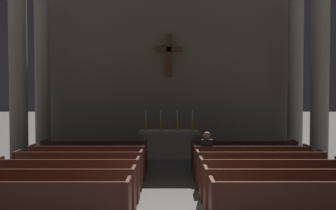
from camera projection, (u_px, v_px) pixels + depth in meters
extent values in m
cube|color=#4C2319|center=(36.00, 210.00, 6.28)|extent=(3.02, 0.40, 0.05)
cube|color=#4C2319|center=(31.00, 197.00, 6.05)|extent=(3.02, 0.05, 0.50)
cube|color=#4C2319|center=(127.00, 207.00, 6.27)|extent=(0.06, 0.50, 0.95)
cube|color=#4C2319|center=(54.00, 193.00, 7.29)|extent=(3.02, 0.40, 0.05)
cube|color=#4C2319|center=(50.00, 182.00, 7.06)|extent=(3.02, 0.05, 0.50)
cube|color=#4C2319|center=(57.00, 202.00, 7.48)|extent=(3.02, 0.04, 0.40)
cube|color=#4C2319|center=(133.00, 191.00, 7.27)|extent=(0.06, 0.50, 0.95)
cube|color=#4C2319|center=(68.00, 181.00, 8.30)|extent=(3.02, 0.40, 0.05)
cube|color=#4C2319|center=(65.00, 171.00, 8.06)|extent=(3.02, 0.05, 0.50)
cube|color=#4C2319|center=(70.00, 189.00, 8.48)|extent=(3.02, 0.04, 0.40)
cube|color=#4C2319|center=(137.00, 179.00, 8.28)|extent=(0.06, 0.50, 0.95)
cube|color=#4C2319|center=(78.00, 172.00, 9.30)|extent=(3.02, 0.40, 0.05)
cube|color=#4C2319|center=(76.00, 162.00, 9.07)|extent=(3.02, 0.05, 0.50)
cube|color=#4C2319|center=(80.00, 179.00, 9.49)|extent=(3.02, 0.04, 0.40)
cube|color=#4C2319|center=(140.00, 170.00, 9.28)|extent=(0.06, 0.50, 0.95)
cube|color=#4C2319|center=(16.00, 170.00, 9.27)|extent=(0.06, 0.50, 0.95)
cube|color=#4C2319|center=(87.00, 164.00, 10.31)|extent=(3.02, 0.40, 0.05)
cube|color=#4C2319|center=(85.00, 155.00, 10.07)|extent=(3.02, 0.05, 0.50)
cube|color=#4C2319|center=(88.00, 171.00, 10.49)|extent=(3.02, 0.04, 0.40)
cube|color=#4C2319|center=(143.00, 162.00, 10.29)|extent=(0.06, 0.50, 0.95)
cube|color=#4C2319|center=(31.00, 162.00, 10.28)|extent=(0.06, 0.50, 0.95)
cube|color=#4C2319|center=(94.00, 158.00, 11.31)|extent=(3.02, 0.40, 0.05)
cube|color=#4C2319|center=(92.00, 150.00, 11.08)|extent=(3.02, 0.05, 0.50)
cube|color=#4C2319|center=(95.00, 164.00, 11.50)|extent=(3.02, 0.04, 0.40)
cube|color=#4C2319|center=(145.00, 156.00, 11.30)|extent=(0.06, 0.50, 0.95)
cube|color=#4C2319|center=(43.00, 156.00, 11.29)|extent=(0.06, 0.50, 0.95)
cube|color=#4C2319|center=(302.00, 209.00, 6.30)|extent=(3.02, 0.40, 0.05)
cube|color=#4C2319|center=(307.00, 197.00, 6.06)|extent=(3.02, 0.05, 0.50)
cube|color=#4C2319|center=(211.00, 207.00, 6.27)|extent=(0.06, 0.50, 0.95)
cube|color=#4C2319|center=(284.00, 193.00, 7.30)|extent=(3.02, 0.40, 0.05)
cube|color=#4C2319|center=(287.00, 182.00, 7.07)|extent=(3.02, 0.05, 0.50)
cube|color=#4C2319|center=(281.00, 202.00, 7.49)|extent=(3.02, 0.04, 0.40)
cube|color=#4C2319|center=(205.00, 191.00, 7.28)|extent=(0.06, 0.50, 0.95)
cube|color=#4C2319|center=(269.00, 181.00, 8.31)|extent=(3.02, 0.40, 0.05)
cube|color=#4C2319|center=(272.00, 171.00, 8.07)|extent=(3.02, 0.05, 0.50)
cube|color=#4C2319|center=(267.00, 189.00, 8.49)|extent=(3.02, 0.04, 0.40)
cube|color=#4C2319|center=(200.00, 179.00, 8.28)|extent=(0.06, 0.50, 0.95)
cube|color=#4C2319|center=(258.00, 172.00, 9.31)|extent=(3.02, 0.40, 0.05)
cube|color=#4C2319|center=(261.00, 162.00, 9.08)|extent=(3.02, 0.05, 0.50)
cube|color=#4C2319|center=(257.00, 179.00, 9.50)|extent=(3.02, 0.04, 0.40)
cube|color=#4C2319|center=(197.00, 170.00, 9.29)|extent=(0.06, 0.50, 0.95)
cube|color=#4C2319|center=(321.00, 170.00, 9.30)|extent=(0.06, 0.50, 0.95)
cube|color=#4C2319|center=(249.00, 164.00, 10.32)|extent=(3.02, 0.40, 0.05)
cube|color=#4C2319|center=(251.00, 155.00, 10.09)|extent=(3.02, 0.05, 0.50)
cube|color=#4C2319|center=(248.00, 171.00, 10.51)|extent=(3.02, 0.04, 0.40)
cube|color=#4C2319|center=(194.00, 162.00, 10.29)|extent=(0.06, 0.50, 0.95)
cube|color=#4C2319|center=(306.00, 162.00, 10.30)|extent=(0.06, 0.50, 0.95)
cube|color=#4C2319|center=(242.00, 157.00, 11.32)|extent=(3.02, 0.40, 0.05)
cube|color=#4C2319|center=(244.00, 150.00, 11.09)|extent=(3.02, 0.05, 0.50)
cube|color=#4C2319|center=(241.00, 164.00, 11.51)|extent=(3.02, 0.04, 0.40)
cube|color=#4C2319|center=(191.00, 156.00, 11.30)|extent=(0.06, 0.50, 0.95)
cube|color=#4C2319|center=(293.00, 156.00, 11.31)|extent=(0.06, 0.50, 0.95)
cube|color=#9E998E|center=(18.00, 164.00, 12.07)|extent=(0.79, 0.79, 0.20)
cylinder|color=#9E998E|center=(17.00, 68.00, 11.96)|extent=(0.57, 0.57, 6.34)
cube|color=#9E998E|center=(318.00, 163.00, 12.09)|extent=(0.79, 0.79, 0.20)
cylinder|color=#9E998E|center=(319.00, 68.00, 11.99)|extent=(0.57, 0.57, 6.34)
cube|color=#9E998E|center=(42.00, 152.00, 14.38)|extent=(0.79, 0.79, 0.20)
cylinder|color=#9E998E|center=(41.00, 72.00, 14.28)|extent=(0.57, 0.57, 6.34)
cube|color=#9E998E|center=(293.00, 152.00, 14.41)|extent=(0.79, 0.79, 0.20)
cylinder|color=#9E998E|center=(294.00, 72.00, 14.30)|extent=(0.57, 0.57, 6.34)
cube|color=#A8A399|center=(168.00, 146.00, 13.67)|extent=(1.76, 0.72, 0.88)
cube|color=#A8A399|center=(168.00, 132.00, 13.65)|extent=(2.20, 0.90, 0.12)
cube|color=silver|center=(168.00, 130.00, 13.65)|extent=(2.09, 0.86, 0.01)
cylinder|color=#B79338|center=(145.00, 130.00, 13.65)|extent=(0.16, 0.16, 0.02)
cylinder|color=#B79338|center=(145.00, 125.00, 13.64)|extent=(0.07, 0.07, 0.40)
cylinder|color=silver|center=(145.00, 115.00, 13.63)|extent=(0.04, 0.04, 0.33)
cylinder|color=#B79338|center=(160.00, 130.00, 13.65)|extent=(0.16, 0.16, 0.02)
cylinder|color=#B79338|center=(160.00, 125.00, 13.64)|extent=(0.07, 0.07, 0.40)
cylinder|color=silver|center=(160.00, 115.00, 13.63)|extent=(0.04, 0.04, 0.33)
cylinder|color=#B79338|center=(176.00, 130.00, 13.65)|extent=(0.16, 0.16, 0.02)
cylinder|color=#B79338|center=(176.00, 125.00, 13.65)|extent=(0.07, 0.07, 0.40)
cylinder|color=silver|center=(176.00, 115.00, 13.63)|extent=(0.04, 0.04, 0.33)
cylinder|color=#B79338|center=(191.00, 130.00, 13.65)|extent=(0.16, 0.16, 0.02)
cylinder|color=#B79338|center=(191.00, 125.00, 13.65)|extent=(0.07, 0.07, 0.40)
cylinder|color=silver|center=(191.00, 115.00, 13.64)|extent=(0.04, 0.04, 0.33)
cube|color=gray|center=(168.00, 65.00, 15.43)|extent=(10.57, 0.25, 7.05)
cube|color=brown|center=(168.00, 56.00, 15.19)|extent=(0.20, 0.20, 1.71)
cube|color=brown|center=(168.00, 49.00, 15.19)|extent=(1.09, 0.20, 0.20)
cube|color=#26262B|center=(205.00, 170.00, 10.50)|extent=(0.24, 0.14, 0.45)
cube|color=#26262B|center=(205.00, 160.00, 10.36)|extent=(0.28, 0.36, 0.12)
cube|color=black|center=(206.00, 149.00, 10.22)|extent=(0.32, 0.20, 0.54)
sphere|color=#9E7051|center=(206.00, 135.00, 10.21)|extent=(0.20, 0.20, 0.20)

